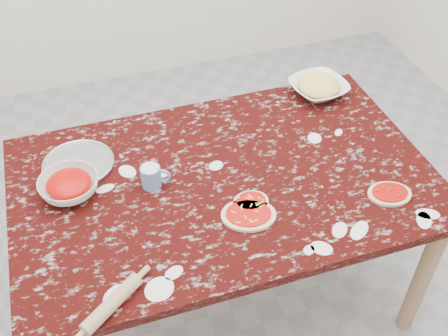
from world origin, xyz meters
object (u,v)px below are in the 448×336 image
sauce_bowl (69,186)px  cheese_bowl (318,88)px  rolling_pin (112,304)px  flour_mug (152,176)px  pizza_tray (78,164)px  worktable (224,193)px

sauce_bowl → cheese_bowl: 1.19m
rolling_pin → flour_mug: bearing=64.2°
sauce_bowl → rolling_pin: sauce_bowl is taller
sauce_bowl → cheese_bowl: bearing=14.3°
pizza_tray → cheese_bowl: size_ratio=1.10×
worktable → sauce_bowl: sauce_bowl is taller
pizza_tray → cheese_bowl: bearing=7.6°
worktable → pizza_tray: bearing=154.6°
pizza_tray → flour_mug: bearing=-38.6°
worktable → flour_mug: bearing=170.3°
pizza_tray → cheese_bowl: (1.11, 0.15, 0.02)m
worktable → flour_mug: size_ratio=14.38×
pizza_tray → sauce_bowl: size_ratio=1.24×
sauce_bowl → cheese_bowl: size_ratio=0.89×
cheese_bowl → flour_mug: flour_mug is taller
cheese_bowl → flour_mug: size_ratio=2.23×
pizza_tray → sauce_bowl: sauce_bowl is taller
rolling_pin → pizza_tray: bearing=91.5°
worktable → sauce_bowl: 0.59m
worktable → cheese_bowl: cheese_bowl is taller
sauce_bowl → worktable: bearing=-10.1°
pizza_tray → sauce_bowl: bearing=-107.6°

